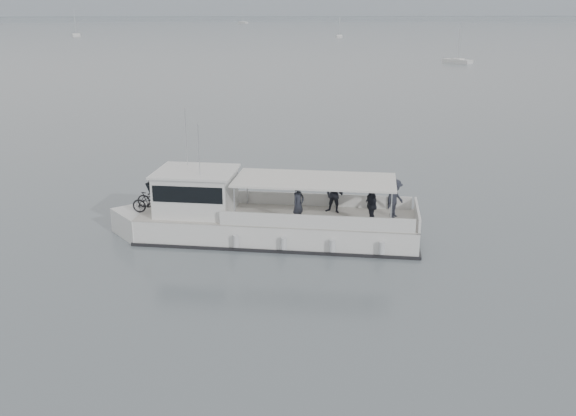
{
  "coord_description": "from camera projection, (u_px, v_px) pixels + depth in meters",
  "views": [
    {
      "loc": [
        -7.14,
        -27.87,
        11.11
      ],
      "look_at": [
        -4.98,
        1.58,
        1.6
      ],
      "focal_mm": 40.0,
      "sensor_mm": 36.0,
      "label": 1
    }
  ],
  "objects": [
    {
      "name": "moored_fleet",
      "position": [
        145.0,
        35.0,
        216.8
      ],
      "size": [
        423.92,
        304.39,
        11.16
      ],
      "color": "white",
      "rests_on": "ground"
    },
    {
      "name": "tour_boat",
      "position": [
        251.0,
        218.0,
        31.33
      ],
      "size": [
        15.4,
        6.41,
        6.43
      ],
      "rotation": [
        0.0,
        0.0,
        -0.2
      ],
      "color": "white",
      "rests_on": "ground"
    },
    {
      "name": "ground",
      "position": [
        395.0,
        248.0,
        30.36
      ],
      "size": [
        1400.0,
        1400.0,
        0.0
      ],
      "primitive_type": "plane",
      "color": "slate",
      "rests_on": "ground"
    }
  ]
}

